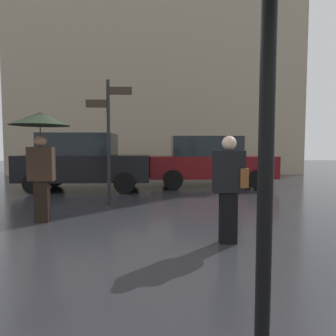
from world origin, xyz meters
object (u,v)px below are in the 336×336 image
(pedestrian_with_bag, at_px, (230,183))
(street_signpost, at_px, (109,130))
(parked_car_left, at_px, (209,161))
(parked_car_right, at_px, (84,161))
(pedestrian_with_umbrella, at_px, (40,134))

(pedestrian_with_bag, bearing_deg, street_signpost, -76.06)
(parked_car_left, distance_m, parked_car_right, 4.35)
(pedestrian_with_umbrella, distance_m, parked_car_left, 6.54)
(pedestrian_with_bag, relative_size, parked_car_right, 0.38)
(parked_car_left, bearing_deg, pedestrian_with_umbrella, -139.27)
(pedestrian_with_umbrella, relative_size, pedestrian_with_bag, 1.31)
(pedestrian_with_umbrella, height_order, parked_car_right, pedestrian_with_umbrella)
(parked_car_right, relative_size, street_signpost, 1.39)
(pedestrian_with_umbrella, bearing_deg, parked_car_right, 116.11)
(pedestrian_with_umbrella, bearing_deg, parked_car_left, 74.54)
(pedestrian_with_umbrella, height_order, parked_car_left, pedestrian_with_umbrella)
(parked_car_left, relative_size, parked_car_right, 1.05)
(pedestrian_with_umbrella, distance_m, pedestrian_with_bag, 3.58)
(parked_car_left, bearing_deg, parked_car_right, 179.59)
(pedestrian_with_bag, bearing_deg, parked_car_right, -82.22)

